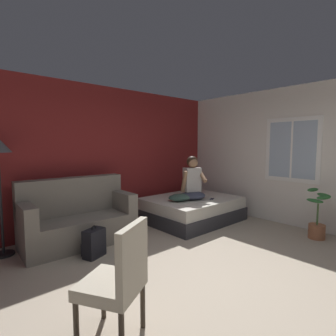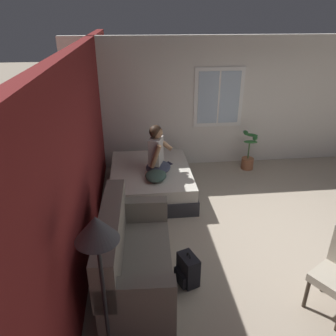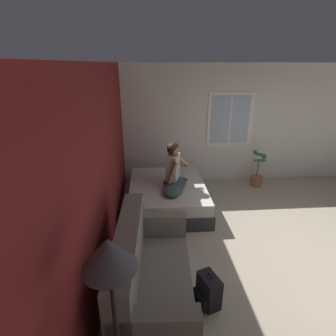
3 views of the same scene
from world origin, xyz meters
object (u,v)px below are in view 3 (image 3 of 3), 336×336
Objects in this scene: bed at (167,195)px; potted_plant at (257,174)px; person_seated at (174,169)px; throw_pillow at (173,190)px; cell_phone at (185,179)px; floor_lamp at (111,274)px; couch at (149,277)px; backpack at (208,291)px.

potted_plant is at bearing -69.62° from bed.
person_seated is 0.42m from throw_pillow.
floor_lamp reaches higher than cell_phone.
couch is 12.05× the size of cell_phone.
throw_pillow is 3.10m from floor_lamp.
floor_lamp is (-3.51, 0.97, 0.94)m from cell_phone.
cell_phone is 0.17× the size of potted_plant.
backpack is 3.65m from potted_plant.
bed is 12.90× the size of cell_phone.
bed is 3.87× the size of throw_pillow.
throw_pillow is at bearing -144.06° from cell_phone.
backpack is (-0.06, -0.68, -0.20)m from couch.
couch is 1.98× the size of person_seated.
potted_plant is (0.80, -2.15, 0.07)m from bed.
person_seated is 2.34m from backpack.
bed is at bearing 47.91° from person_seated.
cell_phone is at bearing -25.92° from throw_pillow.
bed reaches higher than backpack.
floor_lamp reaches higher than backpack.
floor_lamp reaches higher than potted_plant.
bed is at bearing -9.14° from couch.
cell_phone is (0.21, -0.37, 0.25)m from bed.
couch reaches higher than potted_plant.
throw_pillow is at bearing 7.18° from backpack.
potted_plant is (0.59, -1.78, -0.18)m from cell_phone.
cell_phone is at bearing -15.37° from floor_lamp.
person_seated is at bearing 113.97° from potted_plant.
cell_phone reaches higher than backpack.
throw_pillow is (-0.30, 0.05, -0.29)m from person_seated.
throw_pillow is at bearing 171.27° from person_seated.
floor_lamp reaches higher than throw_pillow.
bed is at bearing 110.38° from potted_plant.
person_seated reaches higher than couch.
couch is at bearing -12.62° from floor_lamp.
throw_pillow is (-0.41, -0.07, 0.31)m from bed.
couch is 1.46m from floor_lamp.
bed is 2.33m from couch.
couch reaches higher than throw_pillow.
bed is 2.19× the size of potted_plant.
bed is 1.07× the size of couch.
bed is 2.37m from backpack.
bed is at bearing 7.62° from backpack.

